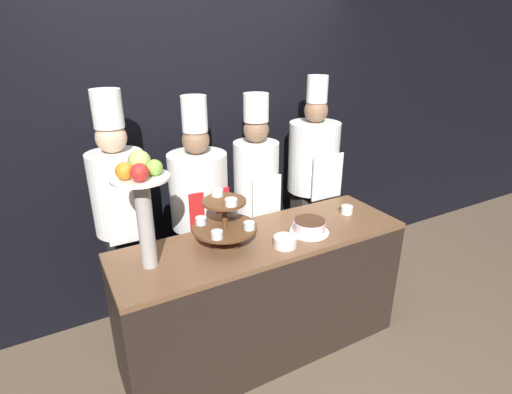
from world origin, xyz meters
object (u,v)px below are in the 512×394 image
at_px(cake_round, 309,226).
at_px(cup_white, 347,210).
at_px(chef_left, 122,216).
at_px(chef_right, 312,179).
at_px(fruit_pedestal, 142,193).
at_px(tiered_stand, 225,221).
at_px(chef_center_left, 200,210).
at_px(chef_center_right, 256,195).
at_px(serving_bowl_near, 285,241).

relative_size(cake_round, cup_white, 3.08).
distance_m(cake_round, chef_left, 1.25).
height_order(cup_white, chef_right, chef_right).
height_order(cup_white, chef_left, chef_left).
relative_size(fruit_pedestal, chef_left, 0.36).
xyz_separation_m(tiered_stand, cup_white, (0.98, -0.00, -0.14)).
relative_size(chef_center_left, chef_right, 0.96).
xyz_separation_m(cup_white, chef_right, (0.06, 0.51, 0.07)).
distance_m(cup_white, chef_center_right, 0.70).
bearing_deg(fruit_pedestal, serving_bowl_near, -13.51).
distance_m(tiered_stand, chef_left, 0.73).
bearing_deg(chef_center_right, tiered_stand, -134.74).
xyz_separation_m(tiered_stand, chef_center_left, (0.03, 0.51, -0.13)).
xyz_separation_m(cake_round, chef_center_right, (-0.06, 0.62, 0.02)).
bearing_deg(tiered_stand, chef_center_left, 86.64).
bearing_deg(tiered_stand, chef_center_right, 45.26).
bearing_deg(chef_left, cup_white, -18.71).
height_order(tiered_stand, chef_center_right, chef_center_right).
bearing_deg(tiered_stand, cup_white, -0.18).
bearing_deg(chef_right, cup_white, -96.33).
distance_m(tiered_stand, chef_center_right, 0.72).
distance_m(fruit_pedestal, chef_center_right, 1.17).
xyz_separation_m(tiered_stand, chef_center_right, (0.50, 0.51, -0.10)).
bearing_deg(serving_bowl_near, cup_white, 16.14).
distance_m(fruit_pedestal, cup_white, 1.52).
bearing_deg(serving_bowl_near, chef_center_left, 112.43).
height_order(serving_bowl_near, chef_center_right, chef_center_right).
relative_size(fruit_pedestal, cake_round, 2.51).
xyz_separation_m(chef_left, chef_center_left, (0.55, -0.00, -0.08)).
bearing_deg(chef_right, cake_round, -127.57).
bearing_deg(cake_round, tiered_stand, 168.16).
bearing_deg(cake_round, chef_right, 52.43).
relative_size(serving_bowl_near, chef_left, 0.09).
bearing_deg(chef_left, cake_round, -30.01).
relative_size(cake_round, chef_right, 0.14).
height_order(fruit_pedestal, cake_round, fruit_pedestal).
relative_size(fruit_pedestal, cup_white, 7.73).
distance_m(cake_round, chef_center_right, 0.63).
relative_size(tiered_stand, chef_center_right, 0.23).
height_order(tiered_stand, cake_round, tiered_stand).
bearing_deg(tiered_stand, chef_right, 25.89).
bearing_deg(tiered_stand, fruit_pedestal, -179.49).
xyz_separation_m(chef_center_right, chef_right, (0.54, -0.00, 0.04)).
distance_m(tiered_stand, serving_bowl_near, 0.40).
xyz_separation_m(cake_round, chef_right, (0.48, 0.62, 0.06)).
relative_size(chef_left, chef_right, 1.00).
xyz_separation_m(fruit_pedestal, chef_center_left, (0.51, 0.51, -0.41)).
relative_size(tiered_stand, serving_bowl_near, 2.43).
relative_size(cup_white, chef_center_right, 0.05).
xyz_separation_m(chef_left, chef_right, (1.56, -0.00, -0.01)).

